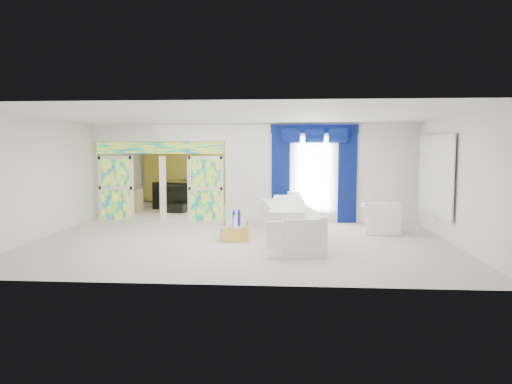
# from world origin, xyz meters

# --- Properties ---
(floor) EXTENTS (12.00, 12.00, 0.00)m
(floor) POSITION_xyz_m (0.00, 0.00, 0.00)
(floor) COLOR #B7AF9E
(floor) RESTS_ON ground
(dividing_wall) EXTENTS (5.70, 0.18, 3.00)m
(dividing_wall) POSITION_xyz_m (2.15, 1.00, 1.50)
(dividing_wall) COLOR white
(dividing_wall) RESTS_ON ground
(dividing_header) EXTENTS (4.30, 0.18, 0.55)m
(dividing_header) POSITION_xyz_m (-2.85, 1.00, 2.73)
(dividing_header) COLOR white
(dividing_header) RESTS_ON dividing_wall
(stained_panel_left) EXTENTS (0.95, 0.04, 2.00)m
(stained_panel_left) POSITION_xyz_m (-4.28, 1.00, 1.00)
(stained_panel_left) COLOR #994C3F
(stained_panel_left) RESTS_ON ground
(stained_panel_right) EXTENTS (0.95, 0.04, 2.00)m
(stained_panel_right) POSITION_xyz_m (-1.42, 1.00, 1.00)
(stained_panel_right) COLOR #994C3F
(stained_panel_right) RESTS_ON ground
(stained_transom) EXTENTS (4.00, 0.05, 0.35)m
(stained_transom) POSITION_xyz_m (-2.85, 1.00, 2.25)
(stained_transom) COLOR #994C3F
(stained_transom) RESTS_ON dividing_header
(window_pane) EXTENTS (1.00, 0.02, 2.30)m
(window_pane) POSITION_xyz_m (1.90, 0.90, 1.45)
(window_pane) COLOR white
(window_pane) RESTS_ON dividing_wall
(blue_drape_left) EXTENTS (0.55, 0.10, 2.80)m
(blue_drape_left) POSITION_xyz_m (0.90, 0.87, 1.40)
(blue_drape_left) COLOR #08044B
(blue_drape_left) RESTS_ON ground
(blue_drape_right) EXTENTS (0.55, 0.10, 2.80)m
(blue_drape_right) POSITION_xyz_m (2.90, 0.87, 1.40)
(blue_drape_right) COLOR #08044B
(blue_drape_right) RESTS_ON ground
(blue_pelmet) EXTENTS (2.60, 0.12, 0.25)m
(blue_pelmet) POSITION_xyz_m (1.90, 0.87, 2.82)
(blue_pelmet) COLOR #08044B
(blue_pelmet) RESTS_ON dividing_wall
(wall_mirror) EXTENTS (0.04, 2.70, 1.90)m
(wall_mirror) POSITION_xyz_m (4.94, -1.00, 1.55)
(wall_mirror) COLOR white
(wall_mirror) RESTS_ON ground
(gold_curtains) EXTENTS (9.70, 0.12, 2.90)m
(gold_curtains) POSITION_xyz_m (0.00, 5.90, 1.50)
(gold_curtains) COLOR gold
(gold_curtains) RESTS_ON ground
(white_sofa) EXTENTS (1.60, 4.29, 0.80)m
(white_sofa) POSITION_xyz_m (1.15, -1.95, 0.40)
(white_sofa) COLOR white
(white_sofa) RESTS_ON ground
(coffee_table) EXTENTS (0.81, 1.71, 0.36)m
(coffee_table) POSITION_xyz_m (-0.20, -1.65, 0.18)
(coffee_table) COLOR gold
(coffee_table) RESTS_ON ground
(console_table) EXTENTS (1.15, 0.45, 0.37)m
(console_table) POSITION_xyz_m (1.59, 0.59, 0.19)
(console_table) COLOR white
(console_table) RESTS_ON ground
(table_lamp) EXTENTS (0.36, 0.36, 0.58)m
(table_lamp) POSITION_xyz_m (1.29, 0.59, 0.66)
(table_lamp) COLOR white
(table_lamp) RESTS_ON console_table
(armchair) EXTENTS (1.21, 1.33, 0.76)m
(armchair) POSITION_xyz_m (3.60, -0.81, 0.38)
(armchair) COLOR white
(armchair) RESTS_ON ground
(grand_piano) EXTENTS (1.96, 2.30, 1.00)m
(grand_piano) POSITION_xyz_m (-2.90, 4.38, 0.50)
(grand_piano) COLOR black
(grand_piano) RESTS_ON ground
(piano_bench) EXTENTS (0.96, 0.56, 0.30)m
(piano_bench) POSITION_xyz_m (-2.90, 2.78, 0.15)
(piano_bench) COLOR black
(piano_bench) RESTS_ON ground
(tv_console) EXTENTS (0.62, 0.58, 0.81)m
(tv_console) POSITION_xyz_m (-4.37, 2.87, 0.41)
(tv_console) COLOR tan
(tv_console) RESTS_ON ground
(chandelier) EXTENTS (0.60, 0.60, 0.60)m
(chandelier) POSITION_xyz_m (-2.30, 3.40, 2.65)
(chandelier) COLOR gold
(chandelier) RESTS_ON ceiling
(decanters) EXTENTS (0.16, 0.98, 0.26)m
(decanters) POSITION_xyz_m (-0.19, -1.55, 0.47)
(decanters) COLOR #161593
(decanters) RESTS_ON coffee_table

